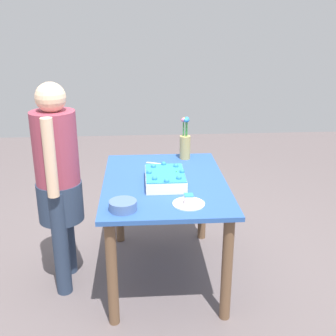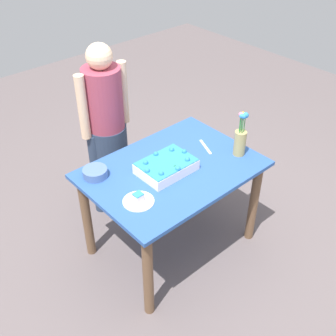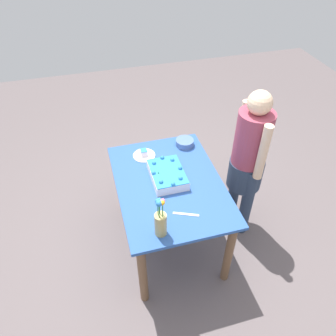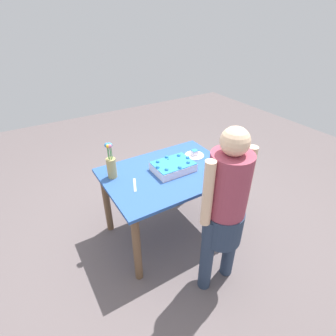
% 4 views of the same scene
% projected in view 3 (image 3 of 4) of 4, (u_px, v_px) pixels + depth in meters
% --- Properties ---
extents(ground_plane, '(8.00, 8.00, 0.00)m').
position_uv_depth(ground_plane, '(169.00, 238.00, 3.25)').
color(ground_plane, '#615657').
extents(dining_table, '(1.22, 0.88, 0.77)m').
position_uv_depth(dining_table, '(169.00, 194.00, 2.83)').
color(dining_table, '#2C549C').
rests_on(dining_table, ground_plane).
extents(sheet_cake, '(0.38, 0.27, 0.11)m').
position_uv_depth(sheet_cake, '(167.00, 174.00, 2.75)').
color(sheet_cake, white).
rests_on(sheet_cake, dining_table).
extents(serving_plate_with_slice, '(0.20, 0.20, 0.07)m').
position_uv_depth(serving_plate_with_slice, '(144.00, 154.00, 3.00)').
color(serving_plate_with_slice, white).
rests_on(serving_plate_with_slice, dining_table).
extents(cake_knife, '(0.10, 0.19, 0.00)m').
position_uv_depth(cake_knife, '(186.00, 214.00, 2.48)').
color(cake_knife, silver).
rests_on(cake_knife, dining_table).
extents(flower_vase, '(0.09, 0.09, 0.35)m').
position_uv_depth(flower_vase, '(161.00, 221.00, 2.27)').
color(flower_vase, tan).
rests_on(flower_vase, dining_table).
extents(fruit_bowl, '(0.17, 0.17, 0.06)m').
position_uv_depth(fruit_bowl, '(185.00, 142.00, 3.11)').
color(fruit_bowl, '#4E6BA0').
rests_on(fruit_bowl, dining_table).
extents(person_standing, '(0.45, 0.31, 1.49)m').
position_uv_depth(person_standing, '(249.00, 157.00, 2.87)').
color(person_standing, '#293850').
rests_on(person_standing, ground_plane).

